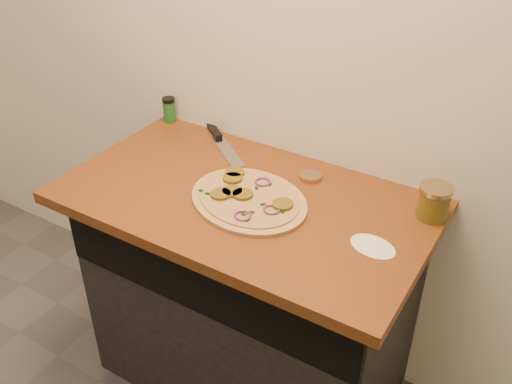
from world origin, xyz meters
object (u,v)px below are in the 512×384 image
Objects in this scene: salsa_jar at (434,202)px; spice_shaker at (169,110)px; pizza at (248,199)px; chefs_knife at (220,140)px.

spice_shaker is at bearing 174.70° from salsa_jar.
pizza is 0.42m from chefs_knife.
chefs_knife is 0.28m from spice_shaker.
salsa_jar is (0.52, 0.22, 0.04)m from pizza.
spice_shaker reaches higher than pizza.
chefs_knife is (-0.31, 0.29, -0.00)m from pizza.
chefs_knife is 2.87× the size of salsa_jar.
pizza reaches higher than chefs_knife.
pizza is 0.66m from spice_shaker.
salsa_jar is at bearing -5.30° from spice_shaker.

